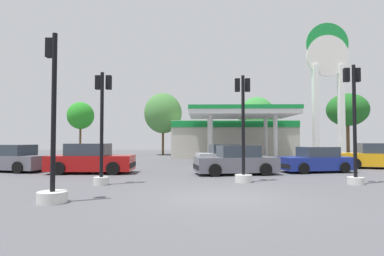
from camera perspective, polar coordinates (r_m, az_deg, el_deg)
name	(u,v)px	position (r m, az deg, el deg)	size (l,w,h in m)	color
ground_plane	(222,197)	(10.10, 5.41, -12.45)	(90.00, 90.00, 0.00)	#56565B
gas_station	(232,137)	(32.23, 7.33, -1.69)	(12.07, 13.65, 4.37)	beige
station_pole_sign	(328,75)	(28.92, 23.53, 8.93)	(3.49, 0.56, 11.65)	white
car_0	(316,161)	(18.78, 21.66, -5.56)	(4.18, 2.44, 1.41)	black
car_1	(11,159)	(20.61, -30.13, -4.96)	(4.52, 2.63, 1.52)	black
car_2	(376,157)	(22.92, 30.53, -4.56)	(4.73, 2.86, 1.58)	black
car_3	(236,161)	(16.51, 8.03, -6.03)	(4.43, 2.46, 1.50)	black
car_4	(227,156)	(21.42, 6.42, -5.17)	(4.35, 2.41, 1.47)	black
car_5	(91,160)	(17.77, -17.95, -5.53)	(4.53, 2.18, 1.60)	black
traffic_signal_0	(53,160)	(9.93, -24.11, -5.36)	(0.84, 0.84, 4.92)	silver
traffic_signal_1	(102,137)	(13.13, -16.10, -1.65)	(0.65, 0.66, 4.54)	silver
traffic_signal_2	(243,144)	(13.57, 9.32, -2.96)	(0.73, 0.73, 4.57)	silver
traffic_signal_3	(354,136)	(14.34, 27.50, -1.24)	(0.65, 0.68, 4.87)	silver
tree_0	(81,116)	(39.45, -19.67, 2.12)	(3.11, 3.11, 6.27)	brown
tree_1	(163,113)	(37.09, -5.31, 2.69)	(4.43, 4.43, 7.29)	brown
tree_2	(257,117)	(39.26, 11.75, 2.05)	(4.50, 4.50, 7.04)	brown
tree_3	(347,110)	(41.41, 26.51, 2.98)	(4.75, 4.75, 7.28)	brown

